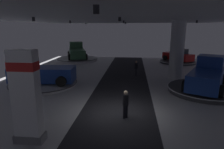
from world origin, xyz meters
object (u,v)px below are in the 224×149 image
(pickup_truck_deep_left, at_px, (77,52))
(display_platform_mid_left, at_px, (44,84))
(visitor_walking_near, at_px, (125,103))
(display_platform_mid_right, at_px, (205,90))
(column_right, at_px, (177,50))
(brand_sign_pylon, at_px, (26,96))
(display_platform_deep_right, at_px, (177,62))
(display_platform_deep_left, at_px, (77,59))
(pickup_truck_mid_left, at_px, (39,72))
(visitor_walking_far, at_px, (136,67))
(display_car_deep_right, at_px, (178,55))
(pickup_truck_mid_right, at_px, (207,75))

(pickup_truck_deep_left, relative_size, display_platform_mid_left, 1.00)
(visitor_walking_near, bearing_deg, pickup_truck_deep_left, 113.06)
(display_platform_mid_left, distance_m, display_platform_mid_right, 13.23)
(column_right, height_order, brand_sign_pylon, column_right)
(display_platform_deep_right, bearing_deg, display_platform_deep_left, 178.30)
(pickup_truck_deep_left, distance_m, pickup_truck_mid_left, 13.40)
(pickup_truck_mid_left, relative_size, visitor_walking_far, 3.43)
(display_platform_mid_right, bearing_deg, visitor_walking_far, 139.00)
(column_right, xyz_separation_m, display_platform_mid_right, (1.50, -4.01, -2.56))
(display_car_deep_right, bearing_deg, visitor_walking_near, -109.66)
(display_platform_mid_left, relative_size, display_platform_mid_right, 1.00)
(column_right, xyz_separation_m, pickup_truck_deep_left, (-12.56, 9.77, -1.44))
(display_platform_deep_left, bearing_deg, display_platform_mid_left, -86.84)
(display_platform_mid_left, height_order, visitor_walking_near, visitor_walking_near)
(column_right, distance_m, display_platform_mid_left, 12.54)
(display_car_deep_right, height_order, pickup_truck_mid_left, pickup_truck_mid_left)
(pickup_truck_mid_left, bearing_deg, column_right, 16.70)
(pickup_truck_mid_right, relative_size, visitor_walking_near, 3.58)
(display_platform_mid_right, bearing_deg, pickup_truck_mid_right, 64.33)
(display_car_deep_right, height_order, display_platform_mid_left, display_car_deep_right)
(visitor_walking_near, bearing_deg, pickup_truck_mid_right, 42.35)
(display_platform_deep_right, distance_m, visitor_walking_far, 10.31)
(column_right, height_order, display_platform_mid_left, column_right)
(display_platform_deep_left, height_order, display_platform_mid_left, display_platform_deep_left)
(visitor_walking_near, bearing_deg, display_platform_mid_left, 142.01)
(brand_sign_pylon, relative_size, display_platform_mid_left, 0.71)
(brand_sign_pylon, relative_size, display_platform_deep_right, 0.82)
(visitor_walking_near, distance_m, visitor_walking_far, 9.87)
(display_platform_deep_right, xyz_separation_m, visitor_walking_far, (-5.85, -8.46, 0.74))
(column_right, height_order, display_car_deep_right, column_right)
(display_platform_mid_left, distance_m, visitor_walking_far, 9.00)
(brand_sign_pylon, height_order, display_platform_mid_left, brand_sign_pylon)
(display_platform_deep_left, height_order, pickup_truck_mid_right, pickup_truck_mid_right)
(pickup_truck_deep_left, relative_size, visitor_walking_far, 3.58)
(display_platform_deep_left, bearing_deg, pickup_truck_mid_left, -88.25)
(brand_sign_pylon, xyz_separation_m, display_platform_mid_left, (-3.23, 8.42, -1.95))
(display_platform_mid_right, xyz_separation_m, visitor_walking_far, (-5.28, 4.59, 0.72))
(pickup_truck_mid_left, height_order, visitor_walking_far, pickup_truck_mid_left)
(brand_sign_pylon, bearing_deg, pickup_truck_deep_left, 100.55)
(display_platform_deep_right, relative_size, pickup_truck_mid_left, 0.90)
(display_platform_deep_right, height_order, pickup_truck_mid_right, pickup_truck_mid_right)
(display_platform_deep_right, distance_m, visitor_walking_near, 19.45)
(display_platform_mid_left, bearing_deg, display_car_deep_right, 42.38)
(column_right, distance_m, display_platform_deep_left, 15.85)
(pickup_truck_mid_left, height_order, pickup_truck_mid_right, pickup_truck_mid_right)
(display_platform_deep_left, xyz_separation_m, display_platform_mid_right, (13.95, -13.48, -0.02))
(visitor_walking_far, bearing_deg, visitor_walking_near, -93.87)
(brand_sign_pylon, height_order, display_car_deep_right, brand_sign_pylon)
(brand_sign_pylon, bearing_deg, column_right, 54.70)
(display_platform_mid_left, bearing_deg, pickup_truck_deep_left, 93.55)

